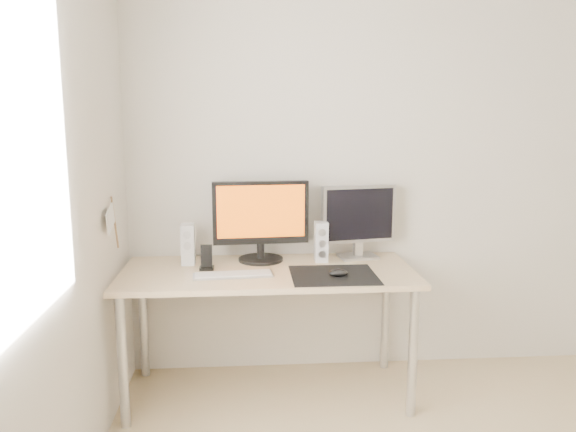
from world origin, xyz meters
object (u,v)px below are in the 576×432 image
desk (268,283)px  mouse (338,273)px  phone_dock (207,262)px  speaker_left (188,244)px  main_monitor (261,218)px  second_monitor (359,218)px  speaker_right (321,242)px  keyboard (233,275)px

desk → mouse: bearing=-24.3°
desk → phone_dock: phone_dock is taller
speaker_left → phone_dock: speaker_left is taller
phone_dock → mouse: bearing=-15.5°
main_monitor → second_monitor: bearing=3.3°
speaker_right → keyboard: 0.58m
second_monitor → phone_dock: bearing=-167.3°
main_monitor → keyboard: bearing=-117.2°
mouse → speaker_right: (-0.05, 0.32, 0.09)m
mouse → speaker_right: bearing=98.6°
desk → speaker_right: speaker_right is taller
speaker_left → phone_dock: 0.18m
second_monitor → speaker_right: size_ratio=1.94×
second_monitor → speaker_right: second_monitor is taller
desk → speaker_left: size_ratio=6.90×
mouse → phone_dock: bearing=164.5°
phone_dock → keyboard: bearing=-43.2°
desk → keyboard: size_ratio=3.73×
mouse → main_monitor: main_monitor is taller
main_monitor → speaker_left: (-0.41, -0.04, -0.14)m
phone_dock → desk: bearing=-5.0°
main_monitor → speaker_left: 0.44m
second_monitor → keyboard: bearing=-155.4°
speaker_right → mouse: bearing=-81.4°
keyboard → main_monitor: bearing=62.8°
main_monitor → desk: bearing=-80.7°
speaker_left → phone_dock: bearing=-47.4°
second_monitor → phone_dock: second_monitor is taller
mouse → main_monitor: bearing=137.8°
speaker_left → speaker_right: (0.76, 0.01, 0.00)m
speaker_left → keyboard: speaker_left is taller
desk → main_monitor: size_ratio=2.90×
desk → speaker_left: (-0.44, 0.15, 0.19)m
second_monitor → phone_dock: 0.92m
mouse → speaker_left: size_ratio=0.44×
speaker_right → keyboard: speaker_right is taller
desk → main_monitor: 0.39m
speaker_left → phone_dock: (0.11, -0.12, -0.07)m
mouse → second_monitor: (0.18, 0.39, 0.22)m
main_monitor → second_monitor: size_ratio=1.23×
desk → speaker_right: size_ratio=6.90×
speaker_right → second_monitor: bearing=16.8°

